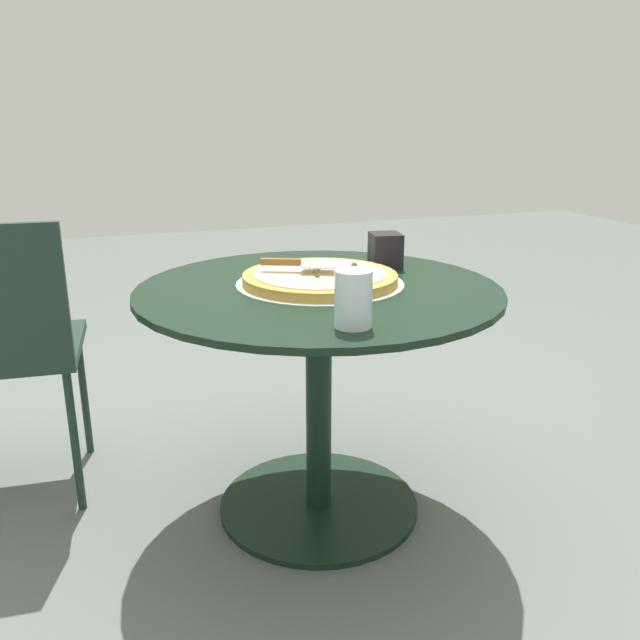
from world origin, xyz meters
The scene contains 6 objects.
ground_plane centered at (0.00, 0.00, 0.00)m, with size 10.00×10.00×0.00m, color slate.
patio_table centered at (0.00, 0.00, 0.48)m, with size 0.98×0.98×0.68m.
pizza_on_tray centered at (0.02, -0.01, 0.70)m, with size 0.46×0.46×0.05m.
pizza_server centered at (0.05, 0.04, 0.74)m, with size 0.13×0.21×0.02m.
drinking_cup centered at (-0.36, 0.05, 0.74)m, with size 0.08×0.08×0.13m, color white.
napkin_dispenser centered at (0.15, -0.27, 0.73)m, with size 0.10×0.09×0.10m, color black.
Camera 1 is at (-1.61, 0.58, 1.12)m, focal length 36.93 mm.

